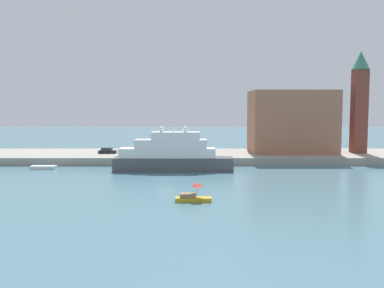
% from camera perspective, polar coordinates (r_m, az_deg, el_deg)
% --- Properties ---
extents(ground, '(400.00, 400.00, 0.00)m').
position_cam_1_polar(ground, '(69.86, -3.57, -4.83)').
color(ground, slate).
extents(quay_dock, '(110.00, 20.61, 1.62)m').
position_cam_1_polar(quay_dock, '(95.75, -2.59, -1.70)').
color(quay_dock, gray).
rests_on(quay_dock, ground).
extents(large_yacht, '(22.52, 4.33, 10.52)m').
position_cam_1_polar(large_yacht, '(78.74, -2.77, -1.57)').
color(large_yacht, '#4C4C51').
rests_on(large_yacht, ground).
extents(small_motorboat, '(4.57, 1.54, 2.47)m').
position_cam_1_polar(small_motorboat, '(53.05, 0.16, -7.11)').
color(small_motorboat, '#B7991E').
rests_on(small_motorboat, ground).
extents(work_barge, '(4.86, 1.76, 0.66)m').
position_cam_1_polar(work_barge, '(86.05, -19.70, -3.04)').
color(work_barge, silver).
rests_on(work_barge, ground).
extents(harbor_building, '(18.93, 12.88, 14.26)m').
position_cam_1_polar(harbor_building, '(99.31, 13.53, 3.00)').
color(harbor_building, '#9E664C').
rests_on(harbor_building, quay_dock).
extents(bell_tower, '(3.96, 3.96, 23.16)m').
position_cam_1_polar(bell_tower, '(102.65, 22.06, 5.91)').
color(bell_tower, brown).
rests_on(bell_tower, quay_dock).
extents(parked_car, '(4.01, 1.68, 1.31)m').
position_cam_1_polar(parked_car, '(96.05, -11.51, -0.95)').
color(parked_car, black).
rests_on(parked_car, quay_dock).
extents(person_figure, '(0.36, 0.36, 1.61)m').
position_cam_1_polar(person_figure, '(91.43, -9.32, -1.09)').
color(person_figure, maroon).
rests_on(person_figure, quay_dock).
extents(mooring_bollard, '(0.45, 0.45, 0.81)m').
position_cam_1_polar(mooring_bollard, '(86.82, -1.96, -1.57)').
color(mooring_bollard, black).
rests_on(mooring_bollard, quay_dock).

